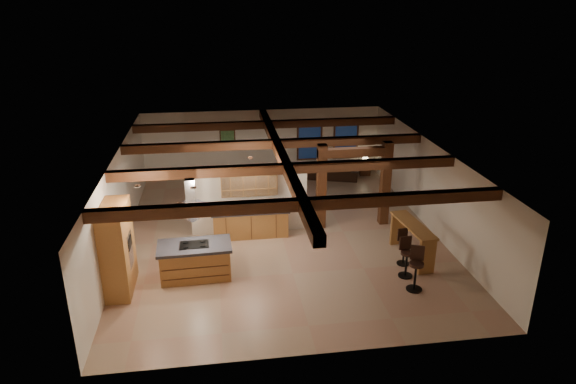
% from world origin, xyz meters
% --- Properties ---
extents(ground, '(12.00, 12.00, 0.00)m').
position_xyz_m(ground, '(0.00, 0.00, 0.00)').
color(ground, tan).
rests_on(ground, ground).
extents(room_walls, '(12.00, 12.00, 12.00)m').
position_xyz_m(room_walls, '(0.00, 0.00, 1.78)').
color(room_walls, silver).
rests_on(room_walls, ground).
extents(ceiling_beams, '(10.00, 12.00, 0.28)m').
position_xyz_m(ceiling_beams, '(0.00, 0.00, 2.76)').
color(ceiling_beams, '#3C190F').
rests_on(ceiling_beams, room_walls).
extents(timber_posts, '(2.50, 0.30, 2.90)m').
position_xyz_m(timber_posts, '(2.50, 0.50, 1.76)').
color(timber_posts, '#3C190F').
rests_on(timber_posts, ground).
extents(partition_wall, '(3.80, 0.18, 2.20)m').
position_xyz_m(partition_wall, '(-1.00, 0.50, 1.10)').
color(partition_wall, silver).
rests_on(partition_wall, ground).
extents(pantry_cabinet, '(0.67, 1.60, 2.40)m').
position_xyz_m(pantry_cabinet, '(-4.67, -2.60, 1.20)').
color(pantry_cabinet, '#9F6533').
rests_on(pantry_cabinet, ground).
extents(back_counter, '(2.50, 0.66, 0.94)m').
position_xyz_m(back_counter, '(-1.00, 0.11, 0.48)').
color(back_counter, '#9F6533').
rests_on(back_counter, ground).
extents(upper_display_cabinet, '(1.80, 0.36, 0.95)m').
position_xyz_m(upper_display_cabinet, '(-1.00, 0.31, 1.85)').
color(upper_display_cabinet, '#9F6533').
rests_on(upper_display_cabinet, partition_wall).
extents(range_hood, '(1.10, 1.10, 1.40)m').
position_xyz_m(range_hood, '(-2.71, -2.24, 1.78)').
color(range_hood, silver).
rests_on(range_hood, room_walls).
extents(back_windows, '(2.70, 0.07, 1.70)m').
position_xyz_m(back_windows, '(2.80, 5.93, 1.50)').
color(back_windows, '#3C190F').
rests_on(back_windows, room_walls).
extents(framed_art, '(0.65, 0.05, 0.85)m').
position_xyz_m(framed_art, '(-1.50, 5.94, 1.70)').
color(framed_art, '#3C190F').
rests_on(framed_art, room_walls).
extents(recessed_cans, '(3.16, 2.46, 0.03)m').
position_xyz_m(recessed_cans, '(-2.53, -1.93, 2.87)').
color(recessed_cans, silver).
rests_on(recessed_cans, room_walls).
extents(kitchen_island, '(2.06, 1.14, 1.00)m').
position_xyz_m(kitchen_island, '(-2.71, -2.24, 0.50)').
color(kitchen_island, '#9F6533').
rests_on(kitchen_island, ground).
extents(dining_table, '(1.75, 1.16, 0.57)m').
position_xyz_m(dining_table, '(0.15, 2.60, 0.28)').
color(dining_table, '#3D1E0F').
rests_on(dining_table, ground).
extents(sofa, '(2.35, 1.46, 0.64)m').
position_xyz_m(sofa, '(2.87, 5.23, 0.32)').
color(sofa, black).
rests_on(sofa, ground).
extents(microwave, '(0.49, 0.37, 0.24)m').
position_xyz_m(microwave, '(-0.10, 0.11, 1.06)').
color(microwave, '#ACACB1').
rests_on(microwave, back_counter).
extents(bar_counter, '(0.72, 2.15, 1.11)m').
position_xyz_m(bar_counter, '(3.64, -2.06, 0.75)').
color(bar_counter, '#9F6533').
rests_on(bar_counter, ground).
extents(side_table, '(0.51, 0.51, 0.57)m').
position_xyz_m(side_table, '(4.40, 5.51, 0.28)').
color(side_table, '#3C190F').
rests_on(side_table, ground).
extents(table_lamp, '(0.26, 0.26, 0.31)m').
position_xyz_m(table_lamp, '(4.40, 5.51, 0.78)').
color(table_lamp, black).
rests_on(table_lamp, side_table).
extents(bar_stool_a, '(0.46, 0.47, 1.23)m').
position_xyz_m(bar_stool_a, '(3.11, -3.74, 0.63)').
color(bar_stool_a, black).
rests_on(bar_stool_a, ground).
extents(bar_stool_b, '(0.40, 0.40, 1.16)m').
position_xyz_m(bar_stool_b, '(3.10, -3.03, 0.59)').
color(bar_stool_b, black).
rests_on(bar_stool_b, ground).
extents(bar_stool_c, '(0.38, 0.39, 1.08)m').
position_xyz_m(bar_stool_c, '(3.28, -2.35, 0.55)').
color(bar_stool_c, black).
rests_on(bar_stool_c, ground).
extents(dining_chairs, '(2.13, 2.13, 1.14)m').
position_xyz_m(dining_chairs, '(0.15, 2.60, 0.58)').
color(dining_chairs, '#3C190F').
rests_on(dining_chairs, ground).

